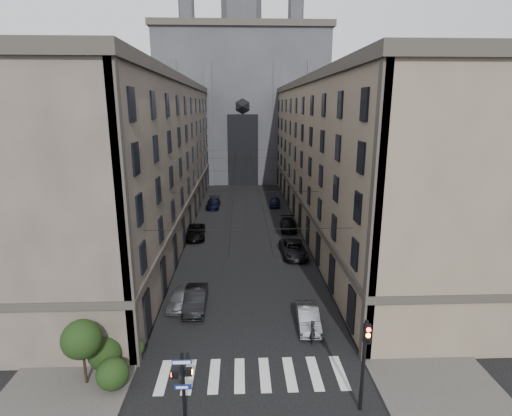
{
  "coord_description": "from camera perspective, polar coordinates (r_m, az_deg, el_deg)",
  "views": [
    {
      "loc": [
        -0.6,
        -15.52,
        15.49
      ],
      "look_at": [
        0.46,
        10.64,
        8.81
      ],
      "focal_mm": 28.0,
      "sensor_mm": 36.0,
      "label": 1
    }
  ],
  "objects": [
    {
      "name": "traffic_light_right",
      "position": [
        22.17,
        15.25,
        -19.64
      ],
      "size": [
        0.34,
        0.5,
        5.2
      ],
      "color": "black",
      "rests_on": "ground"
    },
    {
      "name": "car_right_midnear",
      "position": [
        42.79,
        5.39,
        -5.87
      ],
      "size": [
        2.77,
        5.64,
        1.54
      ],
      "primitive_type": "imported",
      "rotation": [
        0.0,
        0.0,
        0.04
      ],
      "color": "black",
      "rests_on": "ground"
    },
    {
      "name": "tram_wires",
      "position": [
        51.81,
        -1.63,
        5.16
      ],
      "size": [
        14.0,
        60.0,
        0.43
      ],
      "color": "black",
      "rests_on": "ground"
    },
    {
      "name": "car_right_near",
      "position": [
        30.07,
        7.44,
        -15.25
      ],
      "size": [
        1.73,
        4.41,
        1.43
      ],
      "primitive_type": "imported",
      "rotation": [
        0.0,
        0.0,
        -0.05
      ],
      "color": "gray",
      "rests_on": "ground"
    },
    {
      "name": "sidewalk_right",
      "position": [
        54.91,
        9.45,
        -2.19
      ],
      "size": [
        7.0,
        80.0,
        0.15
      ],
      "primitive_type": "cube",
      "color": "#383533",
      "rests_on": "ground"
    },
    {
      "name": "car_left_midfar",
      "position": [
        48.89,
        -8.8,
        -3.39
      ],
      "size": [
        2.89,
        5.63,
        1.52
      ],
      "primitive_type": "imported",
      "rotation": [
        0.0,
        0.0,
        0.07
      ],
      "color": "black",
      "rests_on": "ground"
    },
    {
      "name": "pedestrian_signal_left",
      "position": [
        21.72,
        -10.4,
        -23.28
      ],
      "size": [
        1.02,
        0.38,
        4.0
      ],
      "color": "black",
      "rests_on": "ground"
    },
    {
      "name": "zebra_crossing",
      "position": [
        25.71,
        -0.55,
        -22.71
      ],
      "size": [
        11.0,
        3.2,
        0.01
      ],
      "primitive_type": "cube",
      "color": "beige",
      "rests_on": "ground"
    },
    {
      "name": "car_left_near",
      "position": [
        33.1,
        -10.9,
        -12.58
      ],
      "size": [
        1.87,
        3.98,
        1.32
      ],
      "primitive_type": "imported",
      "rotation": [
        0.0,
        0.0,
        -0.08
      ],
      "color": "gray",
      "rests_on": "ground"
    },
    {
      "name": "sidewalk_left",
      "position": [
        54.68,
        -12.66,
        -2.41
      ],
      "size": [
        7.0,
        80.0,
        0.15
      ],
      "primitive_type": "cube",
      "color": "#383533",
      "rests_on": "ground"
    },
    {
      "name": "shrub_cluster",
      "position": [
        25.97,
        -21.3,
        -18.57
      ],
      "size": [
        3.9,
        4.4,
        3.9
      ],
      "color": "black",
      "rests_on": "sidewalk_left"
    },
    {
      "name": "gothic_tower",
      "position": [
        90.51,
        -2.01,
        15.77
      ],
      "size": [
        35.0,
        23.0,
        58.0
      ],
      "color": "#2D2D33",
      "rests_on": "ground"
    },
    {
      "name": "car_right_midfar",
      "position": [
        51.52,
        4.63,
        -2.4
      ],
      "size": [
        2.27,
        4.98,
        1.41
      ],
      "primitive_type": "imported",
      "rotation": [
        0.0,
        0.0,
        -0.06
      ],
      "color": "black",
      "rests_on": "ground"
    },
    {
      "name": "car_left_far",
      "position": [
        62.96,
        -6.13,
        0.67
      ],
      "size": [
        2.16,
        5.05,
        1.45
      ],
      "primitive_type": "imported",
      "rotation": [
        0.0,
        0.0,
        -0.02
      ],
      "color": "black",
      "rests_on": "ground"
    },
    {
      "name": "pedestrian",
      "position": [
        28.09,
        8.1,
        -17.19
      ],
      "size": [
        0.52,
        0.7,
        1.74
      ],
      "primitive_type": "imported",
      "rotation": [
        0.0,
        0.0,
        1.74
      ],
      "color": "black",
      "rests_on": "ground"
    },
    {
      "name": "building_left",
      "position": [
        53.45,
        -16.33,
        7.15
      ],
      "size": [
        13.6,
        60.6,
        18.85
      ],
      "color": "#484037",
      "rests_on": "ground"
    },
    {
      "name": "building_right",
      "position": [
        53.75,
        12.96,
        7.39
      ],
      "size": [
        13.6,
        60.6,
        18.85
      ],
      "color": "brown",
      "rests_on": "ground"
    },
    {
      "name": "car_left_midnear",
      "position": [
        32.47,
        -8.64,
        -12.78
      ],
      "size": [
        1.7,
        4.81,
        1.58
      ],
      "primitive_type": "imported",
      "rotation": [
        0.0,
        0.0,
        0.0
      ],
      "color": "black",
      "rests_on": "ground"
    },
    {
      "name": "car_right_far",
      "position": [
        63.63,
        2.71,
        0.85
      ],
      "size": [
        2.04,
        4.2,
        1.38
      ],
      "primitive_type": "imported",
      "rotation": [
        0.0,
        0.0,
        -0.1
      ],
      "color": "black",
      "rests_on": "ground"
    }
  ]
}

